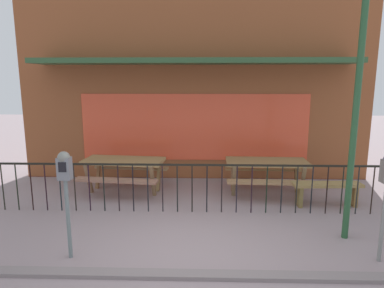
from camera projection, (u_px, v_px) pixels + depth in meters
ground at (189, 254)px, 5.07m from camera, size 40.00×40.00×0.00m
pub_storefront at (195, 71)px, 8.66m from camera, size 8.90×1.46×5.57m
patio_fence_front at (192, 179)px, 6.55m from camera, size 7.50×0.04×0.97m
picnic_table_left at (124, 166)px, 7.74m from camera, size 1.93×1.54×0.79m
picnic_table_right at (266, 168)px, 7.62m from camera, size 1.84×1.42×0.79m
patio_bench at (327, 189)px, 6.94m from camera, size 1.41×0.39×0.48m
parking_meter_near at (65, 177)px, 4.74m from camera, size 0.18×0.17×1.58m
street_lamp at (359, 72)px, 5.09m from camera, size 0.28×0.28×4.10m
curb_edge at (187, 277)px, 4.48m from camera, size 12.45×0.20×0.11m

